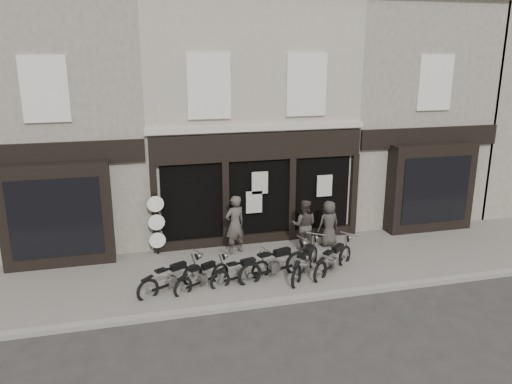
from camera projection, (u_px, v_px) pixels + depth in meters
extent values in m
plane|color=#2D2B28|center=(284.00, 281.00, 14.50)|extent=(90.00, 90.00, 0.00)
cube|color=slate|center=(276.00, 267.00, 15.32)|extent=(30.00, 4.20, 0.12)
cube|color=gray|center=(299.00, 299.00, 13.31)|extent=(30.00, 0.25, 0.13)
cube|color=#B4AB9A|center=(238.00, 116.00, 18.99)|extent=(7.20, 6.00, 8.20)
cube|color=black|center=(259.00, 146.00, 16.29)|extent=(7.10, 0.18, 0.90)
cube|color=black|center=(258.00, 203.00, 16.87)|extent=(6.50, 0.10, 2.95)
cube|color=black|center=(259.00, 239.00, 17.15)|extent=(7.10, 0.20, 0.44)
cube|color=beige|center=(259.00, 128.00, 16.16)|extent=(7.30, 0.22, 0.18)
cube|color=white|center=(209.00, 86.00, 15.41)|extent=(1.35, 0.12, 2.00)
cube|color=black|center=(209.00, 86.00, 15.44)|extent=(1.05, 0.06, 1.70)
cube|color=white|center=(306.00, 85.00, 16.18)|extent=(1.35, 0.12, 2.00)
cube|color=black|center=(306.00, 85.00, 16.21)|extent=(1.05, 0.06, 1.70)
cube|color=black|center=(155.00, 210.00, 15.95)|extent=(0.22, 0.22, 3.00)
cube|color=black|center=(226.00, 205.00, 16.51)|extent=(0.22, 0.22, 3.00)
cube|color=black|center=(291.00, 200.00, 17.06)|extent=(0.22, 0.22, 3.00)
cube|color=black|center=(353.00, 195.00, 17.61)|extent=(0.22, 0.22, 3.00)
cube|color=beige|center=(260.00, 183.00, 16.50)|extent=(0.55, 0.04, 0.75)
cube|color=beige|center=(324.00, 186.00, 17.12)|extent=(0.55, 0.04, 0.75)
cube|color=beige|center=(254.00, 202.00, 16.63)|extent=(0.55, 0.04, 0.75)
cube|color=#9F9987|center=(62.00, 121.00, 17.46)|extent=(5.50, 6.00, 8.20)
cube|color=black|center=(57.00, 215.00, 14.98)|extent=(3.20, 0.70, 3.20)
cube|color=black|center=(56.00, 219.00, 14.66)|extent=(2.60, 0.06, 2.40)
cube|color=black|center=(52.00, 154.00, 14.78)|extent=(5.40, 0.16, 0.70)
cube|color=white|center=(45.00, 89.00, 14.28)|extent=(1.30, 0.10, 1.90)
cube|color=black|center=(45.00, 89.00, 14.31)|extent=(1.00, 0.06, 1.60)
cube|color=#9F9987|center=(389.00, 111.00, 20.52)|extent=(5.50, 6.00, 8.20)
cube|color=black|center=(430.00, 188.00, 18.04)|extent=(3.20, 0.70, 3.20)
cube|color=black|center=(436.00, 190.00, 17.71)|extent=(2.60, 0.06, 2.40)
cube|color=black|center=(430.00, 137.00, 17.83)|extent=(5.40, 0.16, 0.70)
cube|color=white|center=(435.00, 83.00, 17.33)|extent=(1.30, 0.10, 1.90)
cube|color=black|center=(435.00, 83.00, 17.36)|extent=(1.00, 0.06, 1.60)
torus|color=black|center=(193.00, 275.00, 14.11)|extent=(0.64, 0.38, 0.67)
torus|color=black|center=(148.00, 291.00, 13.20)|extent=(0.64, 0.38, 0.67)
cube|color=black|center=(171.00, 284.00, 13.66)|extent=(1.06, 0.58, 0.06)
cube|color=gray|center=(171.00, 281.00, 13.66)|extent=(0.29, 0.27, 0.26)
cube|color=black|center=(178.00, 266.00, 13.71)|extent=(0.48, 0.36, 0.17)
cube|color=black|center=(161.00, 270.00, 13.34)|extent=(0.35, 0.31, 0.06)
cylinder|color=gray|center=(198.00, 252.00, 14.07)|extent=(0.29, 0.52, 0.04)
torus|color=black|center=(220.00, 273.00, 14.29)|extent=(0.57, 0.38, 0.61)
torus|color=black|center=(183.00, 288.00, 13.41)|extent=(0.57, 0.38, 0.61)
cube|color=black|center=(202.00, 282.00, 13.86)|extent=(0.95, 0.58, 0.05)
cube|color=gray|center=(203.00, 279.00, 13.85)|extent=(0.27, 0.25, 0.23)
cube|color=black|center=(208.00, 265.00, 13.91)|extent=(0.44, 0.34, 0.15)
cube|color=black|center=(194.00, 270.00, 13.55)|extent=(0.32, 0.29, 0.05)
cylinder|color=gray|center=(225.00, 252.00, 14.27)|extent=(0.29, 0.47, 0.03)
torus|color=black|center=(260.00, 270.00, 14.48)|extent=(0.62, 0.26, 0.62)
torus|color=black|center=(220.00, 281.00, 13.82)|extent=(0.62, 0.26, 0.62)
cube|color=black|center=(241.00, 277.00, 14.16)|extent=(1.05, 0.35, 0.05)
cube|color=gray|center=(241.00, 274.00, 14.15)|extent=(0.26, 0.22, 0.24)
cube|color=black|center=(248.00, 261.00, 14.16)|extent=(0.45, 0.27, 0.15)
cube|color=black|center=(232.00, 264.00, 13.90)|extent=(0.31, 0.25, 0.05)
cylinder|color=gray|center=(266.00, 250.00, 14.41)|extent=(0.18, 0.51, 0.03)
torus|color=black|center=(296.00, 263.00, 14.82)|extent=(0.75, 0.31, 0.75)
torus|color=black|center=(250.00, 275.00, 14.03)|extent=(0.75, 0.31, 0.75)
cube|color=black|center=(274.00, 270.00, 14.44)|extent=(1.27, 0.42, 0.07)
cube|color=gray|center=(274.00, 267.00, 14.43)|extent=(0.31, 0.26, 0.29)
cube|color=black|center=(282.00, 252.00, 14.44)|extent=(0.54, 0.32, 0.19)
cube|color=black|center=(264.00, 255.00, 14.13)|extent=(0.38, 0.30, 0.07)
cylinder|color=gray|center=(303.00, 239.00, 14.75)|extent=(0.22, 0.63, 0.04)
torus|color=black|center=(313.00, 258.00, 15.28)|extent=(0.52, 0.62, 0.71)
torus|color=black|center=(296.00, 277.00, 13.94)|extent=(0.52, 0.62, 0.71)
cube|color=black|center=(305.00, 268.00, 14.62)|extent=(0.81, 1.01, 0.06)
cube|color=gray|center=(305.00, 265.00, 14.62)|extent=(0.30, 0.31, 0.27)
cube|color=black|center=(308.00, 250.00, 14.73)|extent=(0.44, 0.49, 0.18)
cube|color=black|center=(302.00, 255.00, 14.20)|extent=(0.36, 0.38, 0.06)
cylinder|color=gray|center=(316.00, 234.00, 15.30)|extent=(0.50, 0.41, 0.04)
torus|color=black|center=(345.00, 256.00, 15.39)|extent=(0.60, 0.50, 0.69)
torus|color=black|center=(320.00, 272.00, 14.26)|extent=(0.60, 0.50, 0.69)
cube|color=black|center=(333.00, 265.00, 14.84)|extent=(0.99, 0.79, 0.06)
cube|color=gray|center=(333.00, 263.00, 14.83)|extent=(0.31, 0.30, 0.27)
cube|color=black|center=(338.00, 248.00, 14.91)|extent=(0.48, 0.43, 0.17)
cube|color=black|center=(328.00, 253.00, 14.46)|extent=(0.37, 0.35, 0.06)
cylinder|color=gray|center=(349.00, 234.00, 15.38)|extent=(0.39, 0.49, 0.04)
imported|color=#4C443E|center=(235.00, 224.00, 16.02)|extent=(0.82, 0.68, 1.93)
imported|color=#423B35|center=(304.00, 225.00, 16.32)|extent=(1.01, 0.92, 1.70)
imported|color=#393330|center=(329.00, 223.00, 16.67)|extent=(0.84, 0.62, 1.56)
cylinder|color=black|center=(158.00, 257.00, 16.17)|extent=(0.34, 0.34, 0.06)
cylinder|color=black|center=(157.00, 226.00, 15.89)|extent=(0.07, 0.07, 2.15)
cylinder|color=black|center=(155.00, 204.00, 15.66)|extent=(0.53, 0.05, 0.52)
cylinder|color=white|center=(155.00, 204.00, 15.64)|extent=(0.52, 0.02, 0.52)
cylinder|color=black|center=(156.00, 222.00, 15.82)|extent=(0.53, 0.05, 0.52)
cylinder|color=white|center=(156.00, 222.00, 15.80)|extent=(0.52, 0.02, 0.52)
cylinder|color=black|center=(157.00, 240.00, 15.99)|extent=(0.53, 0.05, 0.52)
cylinder|color=white|center=(157.00, 240.00, 15.97)|extent=(0.52, 0.02, 0.52)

